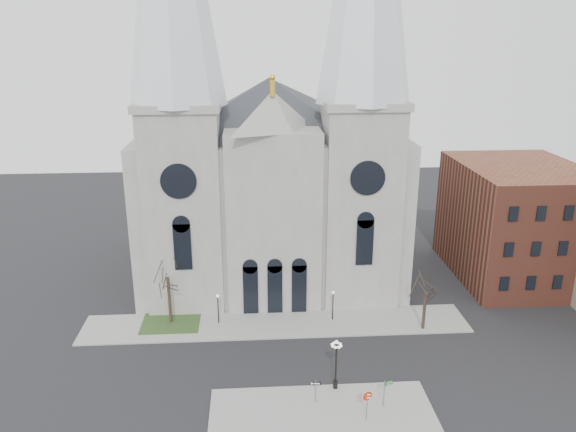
{
  "coord_description": "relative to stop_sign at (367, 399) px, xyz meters",
  "views": [
    {
      "loc": [
        -2.25,
        -41.07,
        29.13
      ],
      "look_at": [
        1.04,
        8.0,
        12.91
      ],
      "focal_mm": 35.0,
      "sensor_mm": 36.0,
      "label": 1
    }
  ],
  "objects": [
    {
      "name": "bg_building_brick",
      "position": [
        23.64,
        26.69,
        5.0
      ],
      "size": [
        14.0,
        18.0,
        14.0
      ],
      "primitive_type": "cube",
      "color": "brown",
      "rests_on": "ground"
    },
    {
      "name": "street_name_sign",
      "position": [
        1.77,
        1.45,
        -0.45
      ],
      "size": [
        0.75,
        0.28,
        2.42
      ],
      "rotation": [
        0.0,
        0.0,
        0.3
      ],
      "color": "slate",
      "rests_on": "sidewalk_near"
    },
    {
      "name": "ped_lamp_left",
      "position": [
        -12.36,
        16.19,
        0.33
      ],
      "size": [
        0.32,
        0.32,
        3.26
      ],
      "color": "black",
      "rests_on": "sidewalk_far"
    },
    {
      "name": "globe_lamp",
      "position": [
        -1.84,
        4.19,
        1.04
      ],
      "size": [
        1.29,
        1.29,
        4.62
      ],
      "rotation": [
        0.0,
        0.0,
        0.38
      ],
      "color": "black",
      "rests_on": "sidewalk_near"
    },
    {
      "name": "grass_patch",
      "position": [
        -17.36,
        16.69,
        -1.91
      ],
      "size": [
        6.0,
        5.0,
        0.18
      ],
      "primitive_type": "cube",
      "color": "#28471E",
      "rests_on": "ground"
    },
    {
      "name": "ground",
      "position": [
        -6.36,
        4.69,
        -2.0
      ],
      "size": [
        160.0,
        160.0,
        0.0
      ],
      "primitive_type": "plane",
      "color": "black",
      "rests_on": "ground"
    },
    {
      "name": "one_way_sign",
      "position": [
        -3.74,
        2.47,
        -0.49
      ],
      "size": [
        0.87,
        0.13,
        1.99
      ],
      "rotation": [
        0.0,
        0.0,
        -0.11
      ],
      "color": "slate",
      "rests_on": "sidewalk_near"
    },
    {
      "name": "ped_lamp_right",
      "position": [
        -0.36,
        16.19,
        0.33
      ],
      "size": [
        0.32,
        0.32,
        3.26
      ],
      "color": "black",
      "rests_on": "sidewalk_far"
    },
    {
      "name": "cathedral",
      "position": [
        -6.36,
        27.55,
        16.48
      ],
      "size": [
        33.0,
        26.66,
        54.0
      ],
      "color": "gray",
      "rests_on": "ground"
    },
    {
      "name": "sidewalk_far",
      "position": [
        -6.36,
        15.69,
        -1.93
      ],
      "size": [
        40.0,
        6.0,
        0.14
      ],
      "primitive_type": "cube",
      "color": "gray",
      "rests_on": "ground"
    },
    {
      "name": "stop_sign",
      "position": [
        0.0,
        0.0,
        0.0
      ],
      "size": [
        0.94,
        0.13,
        2.62
      ],
      "rotation": [
        0.0,
        0.0,
        -0.1
      ],
      "color": "slate",
      "rests_on": "sidewalk_near"
    },
    {
      "name": "tree_left",
      "position": [
        -17.36,
        16.69,
        3.58
      ],
      "size": [
        3.2,
        3.2,
        7.5
      ],
      "color": "black",
      "rests_on": "ground"
    },
    {
      "name": "sidewalk_near",
      "position": [
        -3.36,
        -0.31,
        -1.93
      ],
      "size": [
        18.0,
        10.0,
        0.14
      ],
      "primitive_type": "cube",
      "color": "gray",
      "rests_on": "ground"
    },
    {
      "name": "tree_right",
      "position": [
        8.64,
        13.69,
        2.47
      ],
      "size": [
        3.2,
        3.2,
        6.0
      ],
      "color": "black",
      "rests_on": "ground"
    }
  ]
}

